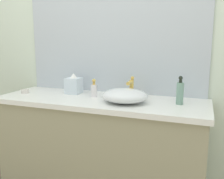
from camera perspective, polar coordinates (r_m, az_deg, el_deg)
bathroom_wall_rear at (r=2.10m, az=0.30°, el=11.93°), size 6.00×0.06×2.60m
vanity_counter at (r=2.00m, az=-2.72°, el=-13.93°), size 1.58×0.54×0.84m
wall_mirror_panel at (r=2.07m, az=0.06°, el=12.71°), size 1.52×0.01×0.97m
sink_basin at (r=1.73m, az=2.92°, el=-1.43°), size 0.32×0.29×0.10m
faucet at (r=1.87m, az=4.40°, el=0.84°), size 0.03×0.13×0.16m
soap_dispenser at (r=1.74m, az=15.30°, el=-0.60°), size 0.05×0.05×0.19m
lotion_bottle at (r=1.91m, az=-4.14°, el=-0.01°), size 0.05×0.05×0.14m
tissue_box at (r=2.06m, az=-8.74°, el=1.08°), size 0.12×0.12×0.17m
candle_jar at (r=2.18m, az=-19.29°, el=-0.40°), size 0.06×0.06×0.03m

